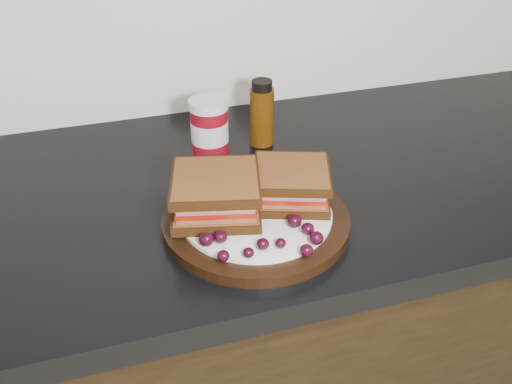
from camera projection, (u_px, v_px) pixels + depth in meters
countertop at (73, 220)px, 0.90m from camera, size 3.98×0.60×0.04m
plate at (256, 220)px, 0.85m from camera, size 0.28×0.28×0.02m
sandwich_left at (216, 194)px, 0.83m from camera, size 0.15×0.15×0.06m
sandwich_right at (292, 184)px, 0.86m from camera, size 0.14×0.14×0.05m
grape_0 at (206, 239)px, 0.77m from camera, size 0.02×0.02×0.02m
grape_1 at (221, 237)px, 0.78m from camera, size 0.02×0.02×0.02m
grape_2 at (223, 256)px, 0.75m from camera, size 0.02×0.02×0.02m
grape_3 at (248, 253)px, 0.75m from camera, size 0.02×0.02×0.01m
grape_4 at (263, 244)px, 0.77m from camera, size 0.02×0.02×0.02m
grape_5 at (281, 243)px, 0.77m from camera, size 0.02×0.02×0.01m
grape_6 at (307, 250)px, 0.76m from camera, size 0.02×0.02×0.02m
grape_7 at (316, 238)px, 0.78m from camera, size 0.02×0.02×0.02m
grape_8 at (308, 229)px, 0.80m from camera, size 0.02×0.02×0.02m
grape_9 at (294, 221)px, 0.81m from camera, size 0.02×0.02×0.02m
grape_10 at (314, 204)px, 0.85m from camera, size 0.02×0.02×0.02m
grape_11 at (300, 200)px, 0.86m from camera, size 0.02×0.02×0.02m
grape_12 at (304, 194)px, 0.87m from camera, size 0.02×0.02×0.01m
grape_13 at (296, 184)px, 0.89m from camera, size 0.02×0.02×0.02m
grape_14 at (212, 189)px, 0.88m from camera, size 0.02×0.02×0.02m
grape_15 at (225, 196)px, 0.86m from camera, size 0.02×0.02×0.02m
grape_16 at (203, 205)px, 0.84m from camera, size 0.02×0.02×0.02m
grape_17 at (210, 209)px, 0.83m from camera, size 0.02×0.02×0.02m
grape_18 at (199, 225)px, 0.80m from camera, size 0.02×0.02×0.02m
grape_19 at (217, 196)px, 0.86m from camera, size 0.02×0.02×0.02m
grape_20 at (224, 213)px, 0.83m from camera, size 0.02×0.02×0.02m
grape_21 at (211, 219)px, 0.82m from camera, size 0.02×0.02×0.02m
condiment_jar at (209, 127)px, 1.02m from camera, size 0.09×0.09×0.10m
oil_bottle at (262, 113)px, 1.04m from camera, size 0.05×0.05×0.12m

